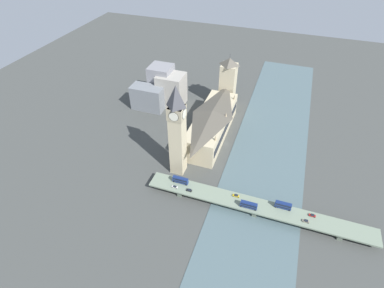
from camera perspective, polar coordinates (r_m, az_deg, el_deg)
The scene contains 17 objects.
ground_plane at distance 259.75m, azimuth 6.55°, elevation -0.02°, with size 600.00×600.00×0.00m, color #424442.
river_water at distance 256.96m, azimuth 14.34°, elevation -1.68°, with size 59.97×360.00×0.30m, color #4C6066.
parliament_hall at distance 260.64m, azimuth 3.85°, elevation 3.99°, with size 25.75×83.54×26.48m.
clock_tower at distance 209.13m, azimuth -2.83°, elevation 2.81°, with size 11.31×11.31×73.87m.
victoria_tower at distance 298.30m, azimuth 6.85°, elevation 11.50°, with size 14.49×14.49×54.56m.
road_bridge at distance 209.16m, azimuth 12.11°, elevation -11.53°, with size 151.95×13.58×5.78m.
double_decker_bus_lead at distance 215.38m, azimuth -2.23°, elevation -6.87°, with size 11.56×2.60×5.07m.
double_decker_bus_mid at distance 209.10m, azimuth 16.98°, elevation -11.09°, with size 10.63×2.61×5.06m.
double_decker_bus_rear at distance 204.14m, azimuth 10.76°, elevation -11.33°, with size 11.28×2.61×4.79m.
car_northbound_lead at distance 208.23m, azimuth 20.86°, elevation -13.55°, with size 4.15×1.74×1.50m.
car_northbound_mid at distance 210.43m, azimuth 8.38°, elevation -9.71°, with size 4.55×1.77×1.46m.
car_northbound_tail at distance 214.00m, azimuth -3.32°, elevation -8.15°, with size 4.39×1.81×1.30m.
car_southbound_lead at distance 211.65m, azimuth -0.55°, elevation -8.78°, with size 3.96×1.90×1.29m.
car_southbound_mid at distance 212.64m, azimuth 21.94°, elevation -12.50°, with size 4.12×1.78×1.36m.
city_block_west at distance 300.95m, azimuth -8.39°, elevation 8.71°, with size 31.69×16.16×23.98m.
city_block_center at distance 303.96m, azimuth -3.94°, elevation 10.29°, with size 25.61×22.52×32.24m.
city_block_east at distance 309.91m, azimuth -5.80°, elevation 11.37°, with size 21.84×21.27×37.69m.
Camera 1 is at (-37.31, 197.24, 164.84)m, focal length 28.00 mm.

